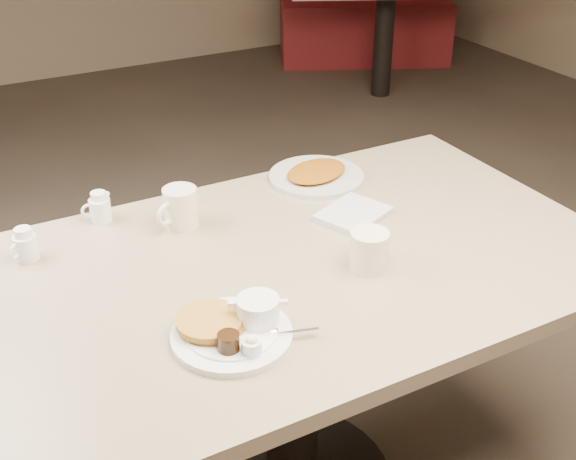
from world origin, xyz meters
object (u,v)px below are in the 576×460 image
creamer_left (25,245)px  booth_back_right (366,6)px  diner_table (292,320)px  coffee_mug_near (370,249)px  coffee_mug_far (180,208)px  hash_plate (316,175)px  main_plate (234,327)px  creamer_right (100,208)px

creamer_left → booth_back_right: bearing=45.5°
diner_table → booth_back_right: booth_back_right is taller
coffee_mug_near → coffee_mug_far: bearing=128.9°
hash_plate → booth_back_right: (2.14, 2.94, -0.35)m
main_plate → booth_back_right: (2.64, 3.47, -0.36)m
hash_plate → booth_back_right: bearing=53.9°
creamer_left → booth_back_right: 4.21m
main_plate → creamer_right: 0.59m
diner_table → hash_plate: bearing=52.4°
coffee_mug_near → booth_back_right: 4.09m
diner_table → hash_plate: hash_plate is taller
coffee_mug_far → creamer_left: size_ratio=1.61×
main_plate → hash_plate: bearing=47.0°
coffee_mug_far → creamer_right: size_ratio=1.56×
main_plate → coffee_mug_far: coffee_mug_far is taller
coffee_mug_near → coffee_mug_far: size_ratio=1.03×
creamer_left → creamer_right: size_ratio=0.96×
diner_table → coffee_mug_far: coffee_mug_far is taller
main_plate → creamer_left: bearing=121.8°
coffee_mug_near → coffee_mug_far: 0.49m
main_plate → creamer_right: size_ratio=3.81×
main_plate → creamer_right: (-0.10, 0.58, 0.01)m
diner_table → coffee_mug_near: (0.14, -0.11, 0.22)m
diner_table → coffee_mug_near: bearing=-37.1°
main_plate → diner_table: bearing=39.2°
booth_back_right → main_plate: bearing=-127.3°
main_plate → hash_plate: (0.50, 0.53, -0.01)m
creamer_right → hash_plate: bearing=-4.7°
coffee_mug_far → creamer_left: coffee_mug_far is taller
diner_table → creamer_left: (-0.53, 0.29, 0.21)m
creamer_left → hash_plate: (0.80, 0.05, -0.02)m
main_plate → coffee_mug_near: 0.38m
creamer_left → coffee_mug_far: bearing=-3.1°
diner_table → hash_plate: 0.47m
coffee_mug_far → booth_back_right: 3.98m
diner_table → booth_back_right: size_ratio=0.81×
main_plate → booth_back_right: size_ratio=0.17×
creamer_left → booth_back_right: (2.94, 2.99, -0.38)m
creamer_left → main_plate: bearing=-58.2°
creamer_left → hash_plate: creamer_left is taller
booth_back_right → creamer_right: bearing=-133.5°
main_plate → coffee_mug_far: size_ratio=2.45×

